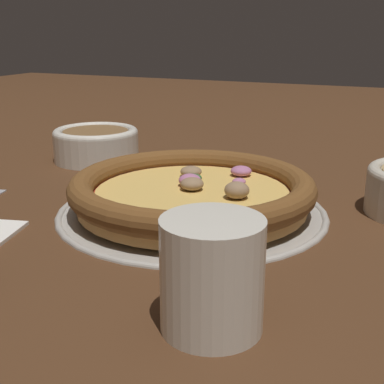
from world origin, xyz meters
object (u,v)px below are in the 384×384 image
at_px(pizza, 192,191).
at_px(drinking_cup, 212,275).
at_px(bowl_far, 96,143).
at_px(pizza_tray, 192,210).

distance_m(pizza, drinking_cup, 0.26).
bearing_deg(bowl_far, pizza_tray, -34.73).
relative_size(pizza_tray, drinking_cup, 3.78).
bearing_deg(drinking_cup, pizza_tray, 117.11).
xyz_separation_m(pizza_tray, bowl_far, (-0.25, 0.17, 0.03)).
xyz_separation_m(pizza, bowl_far, (-0.25, 0.17, 0.00)).
bearing_deg(bowl_far, pizza, -34.65).
bearing_deg(bowl_far, drinking_cup, -47.57).
relative_size(pizza, bowl_far, 2.11).
distance_m(pizza_tray, drinking_cup, 0.26).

